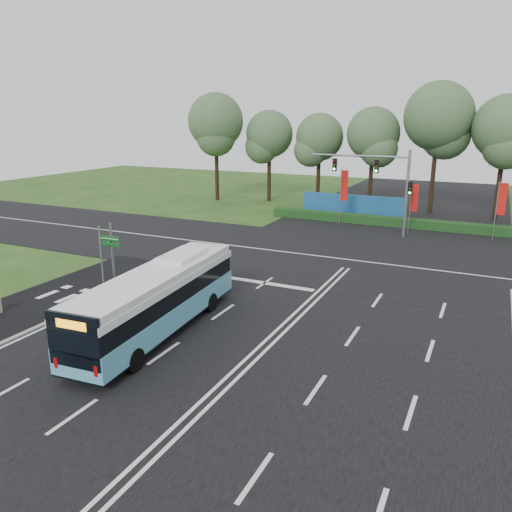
# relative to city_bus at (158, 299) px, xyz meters

# --- Properties ---
(ground) EXTENTS (120.00, 120.00, 0.00)m
(ground) POSITION_rel_city_bus_xyz_m (4.74, 3.29, -1.59)
(ground) COLOR #264717
(ground) RESTS_ON ground
(road_main) EXTENTS (20.00, 120.00, 0.04)m
(road_main) POSITION_rel_city_bus_xyz_m (4.74, 3.29, -1.57)
(road_main) COLOR black
(road_main) RESTS_ON ground
(road_cross) EXTENTS (120.00, 14.00, 0.05)m
(road_cross) POSITION_rel_city_bus_xyz_m (4.74, 15.29, -1.56)
(road_cross) COLOR black
(road_cross) RESTS_ON ground
(bike_path) EXTENTS (5.00, 18.00, 0.06)m
(bike_path) POSITION_rel_city_bus_xyz_m (-7.76, 0.29, -1.56)
(bike_path) COLOR black
(bike_path) RESTS_ON ground
(kerb_strip) EXTENTS (0.25, 18.00, 0.12)m
(kerb_strip) POSITION_rel_city_bus_xyz_m (-5.36, 0.29, -1.53)
(kerb_strip) COLOR gray
(kerb_strip) RESTS_ON ground
(city_bus) EXTENTS (3.14, 11.13, 3.15)m
(city_bus) POSITION_rel_city_bus_xyz_m (0.00, 0.00, 0.00)
(city_bus) COLOR #54A2C2
(city_bus) RESTS_ON ground
(pedestrian_signal) EXTENTS (0.33, 0.42, 3.56)m
(pedestrian_signal) POSITION_rel_city_bus_xyz_m (-6.73, 4.70, 0.36)
(pedestrian_signal) COLOR gray
(pedestrian_signal) RESTS_ON ground
(street_sign) EXTENTS (1.42, 0.13, 3.65)m
(street_sign) POSITION_rel_city_bus_xyz_m (-6.15, 3.56, 0.73)
(street_sign) COLOR gray
(street_sign) RESTS_ON ground
(banner_flag_left) EXTENTS (0.73, 0.22, 5.01)m
(banner_flag_left) POSITION_rel_city_bus_xyz_m (0.79, 26.56, 1.66)
(banner_flag_left) COLOR gray
(banner_flag_left) RESTS_ON ground
(banner_flag_mid) EXTENTS (0.61, 0.21, 4.21)m
(banner_flag_mid) POSITION_rel_city_bus_xyz_m (7.04, 25.59, 1.17)
(banner_flag_mid) COLOR gray
(banner_flag_mid) RESTS_ON ground
(banner_flag_right) EXTENTS (0.69, 0.09, 4.66)m
(banner_flag_right) POSITION_rel_city_bus_xyz_m (13.54, 25.90, 1.44)
(banner_flag_right) COLOR gray
(banner_flag_right) RESTS_ON ground
(traffic_light_gantry) EXTENTS (8.41, 0.28, 7.00)m
(traffic_light_gantry) POSITION_rel_city_bus_xyz_m (4.95, 23.79, 3.08)
(traffic_light_gantry) COLOR gray
(traffic_light_gantry) RESTS_ON ground
(hedge) EXTENTS (22.00, 1.20, 0.80)m
(hedge) POSITION_rel_city_bus_xyz_m (4.74, 27.79, -1.19)
(hedge) COLOR #153413
(hedge) RESTS_ON ground
(blue_hoarding) EXTENTS (10.00, 0.30, 2.20)m
(blue_hoarding) POSITION_rel_city_bus_xyz_m (0.74, 30.29, -0.49)
(blue_hoarding) COLOR #1A5690
(blue_hoarding) RESTS_ON ground
(eucalyptus_row) EXTENTS (54.08, 8.37, 12.84)m
(eucalyptus_row) POSITION_rel_city_bus_xyz_m (7.29, 35.15, 6.81)
(eucalyptus_row) COLOR black
(eucalyptus_row) RESTS_ON ground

